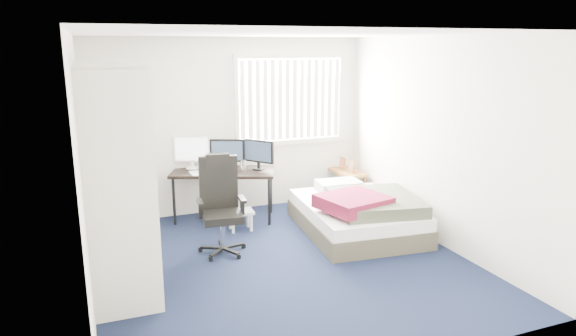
# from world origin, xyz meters

# --- Properties ---
(ground) EXTENTS (4.20, 4.20, 0.00)m
(ground) POSITION_xyz_m (0.00, 0.00, 0.00)
(ground) COLOR black
(ground) RESTS_ON ground
(room_shell) EXTENTS (4.20, 4.20, 4.20)m
(room_shell) POSITION_xyz_m (0.00, 0.00, 1.51)
(room_shell) COLOR silver
(room_shell) RESTS_ON ground
(window_assembly) EXTENTS (1.72, 0.09, 1.32)m
(window_assembly) POSITION_xyz_m (0.90, 2.04, 1.60)
(window_assembly) COLOR white
(window_assembly) RESTS_ON ground
(closet) EXTENTS (0.64, 1.84, 2.22)m
(closet) POSITION_xyz_m (-1.67, 0.27, 1.35)
(closet) COLOR beige
(closet) RESTS_ON ground
(desk) EXTENTS (1.55, 1.14, 1.15)m
(desk) POSITION_xyz_m (-0.21, 1.75, 0.73)
(desk) COLOR black
(desk) RESTS_ON ground
(office_chair) EXTENTS (0.59, 0.59, 1.15)m
(office_chair) POSITION_xyz_m (-0.55, 0.61, 0.44)
(office_chair) COLOR black
(office_chair) RESTS_ON ground
(footstool) EXTENTS (0.34, 0.28, 0.27)m
(footstool) POSITION_xyz_m (-0.15, 1.19, 0.21)
(footstool) COLOR white
(footstool) RESTS_ON ground
(nightstand) EXTENTS (0.40, 0.74, 0.68)m
(nightstand) POSITION_xyz_m (1.75, 1.85, 0.43)
(nightstand) COLOR brown
(nightstand) RESTS_ON ground
(bed) EXTENTS (1.50, 1.90, 0.60)m
(bed) POSITION_xyz_m (1.26, 0.55, 0.26)
(bed) COLOR #443F31
(bed) RESTS_ON ground
(pine_box) EXTENTS (0.43, 0.35, 0.29)m
(pine_box) POSITION_xyz_m (-1.65, -0.15, 0.14)
(pine_box) COLOR tan
(pine_box) RESTS_ON ground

